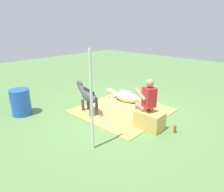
% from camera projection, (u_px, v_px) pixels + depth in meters
% --- Properties ---
extents(ground_plane, '(24.00, 24.00, 0.00)m').
position_uv_depth(ground_plane, '(119.00, 113.00, 6.42)').
color(ground_plane, '#608C4C').
extents(hay_patch, '(2.64, 2.63, 0.02)m').
position_uv_depth(hay_patch, '(122.00, 110.00, 6.60)').
color(hay_patch, tan).
rests_on(hay_patch, ground).
extents(hay_bale, '(0.74, 0.47, 0.49)m').
position_uv_depth(hay_bale, '(149.00, 120.00, 5.40)').
color(hay_bale, tan).
rests_on(hay_bale, ground).
extents(person_seated, '(0.72, 0.57, 1.37)m').
position_uv_depth(person_seated, '(146.00, 100.00, 5.36)').
color(person_seated, tan).
rests_on(person_seated, ground).
extents(pony_standing, '(1.32, 0.54, 0.92)m').
position_uv_depth(pony_standing, '(88.00, 96.00, 6.30)').
color(pony_standing, '#4C4747').
rests_on(pony_standing, ground).
extents(pony_lying, '(1.36, 0.58, 0.42)m').
position_uv_depth(pony_lying, '(125.00, 97.00, 7.29)').
color(pony_lying, beige).
rests_on(pony_lying, ground).
extents(soda_bottle, '(0.07, 0.07, 0.25)m').
position_uv_depth(soda_bottle, '(175.00, 129.00, 5.22)').
color(soda_bottle, brown).
rests_on(soda_bottle, ground).
extents(water_barrel, '(0.58, 0.58, 0.81)m').
position_uv_depth(water_barrel, '(21.00, 102.00, 6.20)').
color(water_barrel, blue).
rests_on(water_barrel, ground).
extents(tent_pole_left, '(0.06, 0.06, 2.24)m').
position_uv_depth(tent_pole_left, '(92.00, 102.00, 4.23)').
color(tent_pole_left, silver).
rests_on(tent_pole_left, ground).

